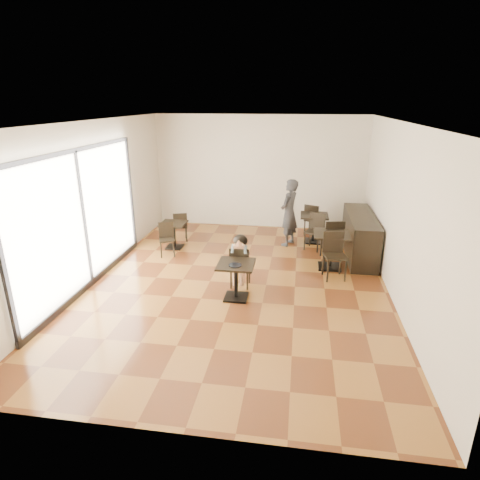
% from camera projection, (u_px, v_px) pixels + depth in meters
% --- Properties ---
extents(floor, '(6.00, 8.00, 0.01)m').
position_uv_depth(floor, '(238.00, 283.00, 8.27)').
color(floor, '#925C26').
rests_on(floor, ground).
extents(ceiling, '(6.00, 8.00, 0.01)m').
position_uv_depth(ceiling, '(237.00, 122.00, 7.20)').
color(ceiling, white).
rests_on(ceiling, floor).
extents(wall_back, '(6.00, 0.01, 3.20)m').
position_uv_depth(wall_back, '(259.00, 173.00, 11.47)').
color(wall_back, beige).
rests_on(wall_back, floor).
extents(wall_front, '(6.00, 0.01, 3.20)m').
position_uv_depth(wall_front, '(176.00, 309.00, 4.01)').
color(wall_front, beige).
rests_on(wall_front, floor).
extents(wall_left, '(0.01, 8.00, 3.20)m').
position_uv_depth(wall_left, '(92.00, 202.00, 8.16)').
color(wall_left, beige).
rests_on(wall_left, floor).
extents(wall_right, '(0.01, 8.00, 3.20)m').
position_uv_depth(wall_right, '(400.00, 214.00, 7.32)').
color(wall_right, beige).
rests_on(wall_right, floor).
extents(storefront_window, '(0.04, 4.50, 2.60)m').
position_uv_depth(storefront_window, '(82.00, 219.00, 7.75)').
color(storefront_window, white).
rests_on(storefront_window, floor).
extents(child_table, '(0.68, 0.68, 0.71)m').
position_uv_depth(child_table, '(236.00, 281.00, 7.53)').
color(child_table, black).
rests_on(child_table, floor).
extents(child_chair, '(0.39, 0.39, 0.86)m').
position_uv_depth(child_chair, '(240.00, 266.00, 8.02)').
color(child_chair, black).
rests_on(child_chair, floor).
extents(child, '(0.39, 0.54, 1.08)m').
position_uv_depth(child, '(240.00, 261.00, 7.98)').
color(child, slate).
rests_on(child, child_chair).
extents(plate, '(0.24, 0.24, 0.01)m').
position_uv_depth(plate, '(235.00, 265.00, 7.31)').
color(plate, black).
rests_on(plate, child_table).
extents(pizza_slice, '(0.25, 0.19, 0.06)m').
position_uv_depth(pizza_slice, '(239.00, 246.00, 7.67)').
color(pizza_slice, '#E2B984').
rests_on(pizza_slice, child).
extents(adult_patron, '(0.62, 0.74, 1.71)m').
position_uv_depth(adult_patron, '(289.00, 213.00, 10.18)').
color(adult_patron, '#333339').
rests_on(adult_patron, floor).
extents(cafe_table_mid, '(0.92, 0.92, 0.82)m').
position_uv_depth(cafe_table_mid, '(330.00, 251.00, 8.89)').
color(cafe_table_mid, black).
rests_on(cafe_table_mid, floor).
extents(cafe_table_left, '(0.81, 0.81, 0.66)m').
position_uv_depth(cafe_table_left, '(174.00, 235.00, 10.14)').
color(cafe_table_left, black).
rests_on(cafe_table_left, floor).
extents(cafe_table_back, '(0.93, 0.93, 0.75)m').
position_uv_depth(cafe_table_back, '(314.00, 228.00, 10.53)').
color(cafe_table_back, black).
rests_on(cafe_table_back, floor).
extents(chair_mid_a, '(0.53, 0.53, 0.98)m').
position_uv_depth(chair_mid_a, '(332.00, 239.00, 9.37)').
color(chair_mid_a, black).
rests_on(chair_mid_a, floor).
extents(chair_mid_b, '(0.53, 0.53, 0.98)m').
position_uv_depth(chair_mid_b, '(335.00, 256.00, 8.34)').
color(chair_mid_b, black).
rests_on(chair_mid_b, floor).
extents(chair_left_a, '(0.46, 0.46, 0.79)m').
position_uv_depth(chair_left_a, '(180.00, 226.00, 10.63)').
color(chair_left_a, black).
rests_on(chair_left_a, floor).
extents(chair_left_b, '(0.46, 0.46, 0.79)m').
position_uv_depth(chair_left_b, '(167.00, 240.00, 9.60)').
color(chair_left_b, black).
rests_on(chair_left_b, floor).
extents(chair_back_a, '(0.53, 0.53, 0.90)m').
position_uv_depth(chair_back_a, '(313.00, 220.00, 11.02)').
color(chair_back_a, black).
rests_on(chair_back_a, floor).
extents(chair_back_b, '(0.53, 0.53, 0.90)m').
position_uv_depth(chair_back_b, '(314.00, 232.00, 9.99)').
color(chair_back_b, black).
rests_on(chair_back_b, floor).
extents(service_counter, '(0.60, 2.40, 1.00)m').
position_uv_depth(service_counter, '(360.00, 235.00, 9.60)').
color(service_counter, black).
rests_on(service_counter, floor).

